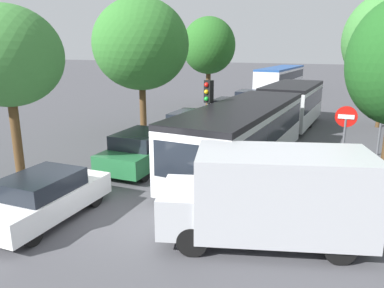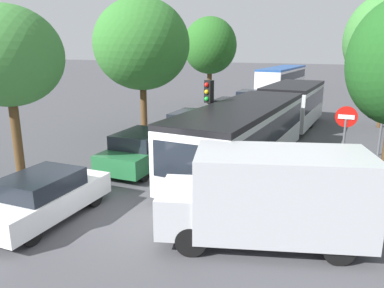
% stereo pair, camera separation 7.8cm
% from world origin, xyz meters
% --- Properties ---
extents(ground_plane, '(200.00, 200.00, 0.00)m').
position_xyz_m(ground_plane, '(0.00, 0.00, 0.00)').
color(ground_plane, '#47474C').
extents(articulated_bus, '(3.49, 17.16, 2.53)m').
position_xyz_m(articulated_bus, '(1.91, 9.16, 1.46)').
color(articulated_bus, silver).
rests_on(articulated_bus, ground).
extents(city_bus_rear, '(3.40, 11.72, 2.49)m').
position_xyz_m(city_bus_rear, '(-1.92, 33.66, 1.44)').
color(city_bus_rear, silver).
rests_on(city_bus_rear, ground).
extents(queued_car_white, '(1.72, 3.92, 1.35)m').
position_xyz_m(queued_car_white, '(-2.05, -1.17, 0.69)').
color(queued_car_white, white).
rests_on(queued_car_white, ground).
extents(queued_car_green, '(1.89, 4.31, 1.49)m').
position_xyz_m(queued_car_green, '(-1.90, 3.90, 0.75)').
color(queued_car_green, '#236638').
rests_on(queued_car_green, ground).
extents(queued_car_silver, '(1.91, 4.36, 1.50)m').
position_xyz_m(queued_car_silver, '(-1.95, 8.81, 0.76)').
color(queued_car_silver, '#B7BABF').
rests_on(queued_car_silver, ground).
extents(queued_car_red, '(1.78, 4.05, 1.40)m').
position_xyz_m(queued_car_red, '(-1.93, 14.90, 0.71)').
color(queued_car_red, '#B21E19').
rests_on(queued_car_red, ground).
extents(queued_car_blue, '(1.79, 4.08, 1.41)m').
position_xyz_m(queued_car_blue, '(-1.87, 19.84, 0.71)').
color(queued_car_blue, '#284799').
rests_on(queued_car_blue, ground).
extents(white_van, '(5.35, 3.35, 2.31)m').
position_xyz_m(white_van, '(3.94, 0.10, 1.24)').
color(white_van, '#B7BABF').
rests_on(white_van, ground).
extents(traffic_light, '(0.38, 0.40, 3.40)m').
position_xyz_m(traffic_light, '(0.17, 5.66, 2.50)').
color(traffic_light, '#56595E').
rests_on(traffic_light, ground).
extents(no_entry_sign, '(0.70, 0.08, 2.82)m').
position_xyz_m(no_entry_sign, '(5.37, 4.72, 1.88)').
color(no_entry_sign, '#56595E').
rests_on(no_entry_sign, ground).
extents(direction_sign_post, '(0.15, 1.40, 3.60)m').
position_xyz_m(direction_sign_post, '(6.76, 9.60, 2.57)').
color(direction_sign_post, '#56595E').
rests_on(direction_sign_post, ground).
extents(tree_left_near, '(3.61, 3.61, 6.04)m').
position_xyz_m(tree_left_near, '(-4.94, 0.66, 4.38)').
color(tree_left_near, '#51381E').
rests_on(tree_left_near, ground).
extents(tree_left_mid, '(5.05, 5.05, 7.20)m').
position_xyz_m(tree_left_mid, '(-4.93, 9.17, 4.68)').
color(tree_left_mid, '#51381E').
rests_on(tree_left_mid, ground).
extents(tree_left_far, '(4.13, 4.13, 6.92)m').
position_xyz_m(tree_left_far, '(-5.18, 19.54, 4.63)').
color(tree_left_far, '#51381E').
rests_on(tree_left_far, ground).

